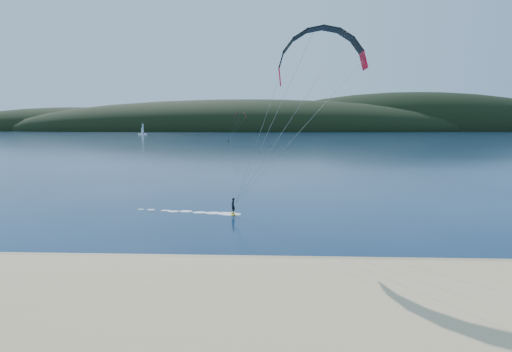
# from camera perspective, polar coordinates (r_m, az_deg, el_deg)

# --- Properties ---
(ground) EXTENTS (1800.00, 1800.00, 0.00)m
(ground) POSITION_cam_1_polar(r_m,az_deg,el_deg) (23.77, -9.54, -14.95)
(ground) COLOR #071A35
(ground) RESTS_ON ground
(wet_sand) EXTENTS (220.00, 2.50, 0.10)m
(wet_sand) POSITION_cam_1_polar(r_m,az_deg,el_deg) (27.90, -7.60, -11.47)
(wet_sand) COLOR #8C7851
(wet_sand) RESTS_ON ground
(headland) EXTENTS (1200.00, 310.00, 140.00)m
(headland) POSITION_cam_1_polar(r_m,az_deg,el_deg) (766.92, 2.14, 6.16)
(headland) COLOR black
(headland) RESTS_ON ground
(kitesurfer_near) EXTENTS (22.92, 6.67, 16.27)m
(kitesurfer_near) POSITION_cam_1_polar(r_m,az_deg,el_deg) (37.72, 8.26, 13.10)
(kitesurfer_near) COLOR yellow
(kitesurfer_near) RESTS_ON ground
(kitesurfer_far) EXTENTS (10.22, 7.31, 15.00)m
(kitesurfer_far) POSITION_cam_1_polar(r_m,az_deg,el_deg) (213.85, -2.21, 7.91)
(kitesurfer_far) COLOR yellow
(kitesurfer_far) RESTS_ON ground
(sailboat) EXTENTS (9.28, 5.80, 12.94)m
(sailboat) POSITION_cam_1_polar(r_m,az_deg,el_deg) (444.87, -15.24, 5.57)
(sailboat) COLOR white
(sailboat) RESTS_ON ground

